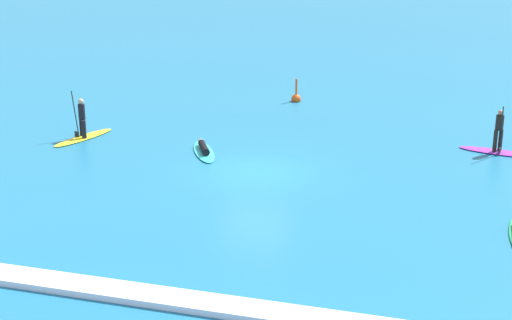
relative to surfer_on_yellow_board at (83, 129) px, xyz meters
name	(u,v)px	position (x,y,z in m)	size (l,w,h in m)	color
ground_plane	(256,173)	(8.36, -2.19, -0.41)	(120.00, 120.00, 0.00)	#1E6B93
surfer_on_yellow_board	(83,129)	(0.00, 0.00, 0.00)	(1.69, 3.31, 2.10)	yellow
surfer_on_purple_board	(498,143)	(17.09, 2.82, 0.01)	(3.13, 1.33, 2.08)	purple
surfer_on_teal_board	(204,150)	(5.64, -0.43, -0.29)	(2.03, 2.93, 0.37)	#33C6CC
marker_buoy	(296,98)	(7.33, 8.80, -0.24)	(0.49, 0.49, 1.29)	#E55119
wave_crest	(148,296)	(8.36, -12.33, -0.32)	(14.17, 0.90, 0.18)	white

